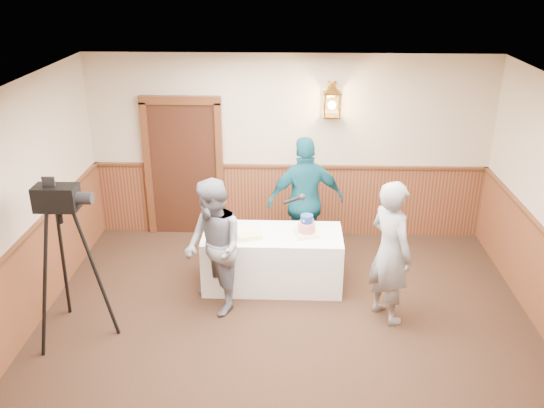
{
  "coord_description": "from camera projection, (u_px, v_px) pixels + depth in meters",
  "views": [
    {
      "loc": [
        0.04,
        -4.78,
        4.03
      ],
      "look_at": [
        -0.19,
        1.7,
        1.25
      ],
      "focal_mm": 38.0,
      "sensor_mm": 36.0,
      "label": 1
    }
  ],
  "objects": [
    {
      "name": "ground",
      "position": [
        285.0,
        379.0,
        5.98
      ],
      "size": [
        7.0,
        7.0,
        0.0
      ],
      "primitive_type": "plane",
      "color": "black",
      "rests_on": "ground"
    },
    {
      "name": "tiered_cake",
      "position": [
        307.0,
        227.0,
        7.34
      ],
      "size": [
        0.33,
        0.33,
        0.28
      ],
      "rotation": [
        0.0,
        0.0,
        0.24
      ],
      "color": "#F8E6C0",
      "rests_on": "display_table"
    },
    {
      "name": "baker",
      "position": [
        390.0,
        252.0,
        6.68
      ],
      "size": [
        0.7,
        0.77,
        1.77
      ],
      "primitive_type": "imported",
      "rotation": [
        0.0,
        0.0,
        2.12
      ],
      "color": "gray",
      "rests_on": "ground"
    },
    {
      "name": "sheet_cake_yellow",
      "position": [
        249.0,
        235.0,
        7.32
      ],
      "size": [
        0.36,
        0.32,
        0.06
      ],
      "primitive_type": "cube",
      "rotation": [
        0.0,
        0.0,
        0.34
      ],
      "color": "#F2F693",
      "rests_on": "display_table"
    },
    {
      "name": "room_shell",
      "position": [
        281.0,
        228.0,
        5.8
      ],
      "size": [
        6.02,
        7.02,
        2.81
      ],
      "color": "#C1AB91",
      "rests_on": "ground"
    },
    {
      "name": "tv_camera_rig",
      "position": [
        68.0,
        271.0,
        6.39
      ],
      "size": [
        0.72,
        0.67,
        1.84
      ],
      "rotation": [
        0.0,
        0.0,
        0.01
      ],
      "color": "black",
      "rests_on": "ground"
    },
    {
      "name": "interviewer",
      "position": [
        214.0,
        248.0,
        6.86
      ],
      "size": [
        1.57,
        1.03,
        1.69
      ],
      "rotation": [
        0.0,
        0.0,
        -1.06
      ],
      "color": "slate",
      "rests_on": "ground"
    },
    {
      "name": "display_table",
      "position": [
        273.0,
        259.0,
        7.58
      ],
      "size": [
        1.8,
        0.8,
        0.75
      ],
      "primitive_type": "cube",
      "color": "white",
      "rests_on": "ground"
    },
    {
      "name": "sheet_cake_green",
      "position": [
        219.0,
        229.0,
        7.46
      ],
      "size": [
        0.39,
        0.33,
        0.08
      ],
      "primitive_type": "cube",
      "rotation": [
        0.0,
        0.0,
        0.22
      ],
      "color": "#A8EDA7",
      "rests_on": "display_table"
    },
    {
      "name": "assistant_p",
      "position": [
        306.0,
        201.0,
        7.98
      ],
      "size": [
        1.15,
        0.66,
        1.84
      ],
      "primitive_type": "imported",
      "rotation": [
        0.0,
        0.0,
        3.35
      ],
      "color": "#114958",
      "rests_on": "ground"
    }
  ]
}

